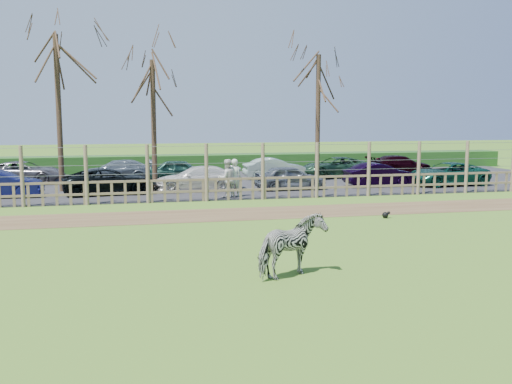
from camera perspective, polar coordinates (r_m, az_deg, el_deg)
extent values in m
plane|color=olive|center=(17.09, -1.51, -4.85)|extent=(120.00, 120.00, 0.00)
cube|color=brown|center=(21.44, -3.75, -2.28)|extent=(34.00, 2.80, 0.01)
cube|color=#232326|center=(31.26, -6.46, 0.86)|extent=(44.00, 13.00, 0.04)
cube|color=#1E4716|center=(38.15, -7.54, 2.87)|extent=(46.00, 2.00, 1.10)
cube|color=brown|center=(24.80, -4.95, 0.11)|extent=(30.00, 0.06, 0.10)
cube|color=brown|center=(24.74, -4.97, 1.26)|extent=(30.00, 0.06, 0.10)
cylinder|color=brown|center=(24.91, -22.35, 1.44)|extent=(0.16, 0.16, 2.50)
cylinder|color=brown|center=(24.59, -16.61, 1.63)|extent=(0.16, 0.16, 2.50)
cylinder|color=brown|center=(24.52, -10.78, 1.80)|extent=(0.16, 0.16, 2.50)
cylinder|color=brown|center=(24.71, -4.97, 1.95)|extent=(0.16, 0.16, 2.50)
cylinder|color=brown|center=(25.15, 0.69, 2.07)|extent=(0.16, 0.16, 2.50)
cylinder|color=brown|center=(25.82, 6.11, 2.18)|extent=(0.16, 0.16, 2.50)
cylinder|color=brown|center=(26.71, 11.21, 2.26)|extent=(0.16, 0.16, 2.50)
cylinder|color=brown|center=(27.79, 15.95, 2.31)|extent=(0.16, 0.16, 2.50)
cylinder|color=brown|center=(29.05, 20.31, 2.35)|extent=(0.16, 0.16, 2.50)
cylinder|color=gray|center=(24.71, -4.97, 1.95)|extent=(30.00, 0.02, 0.02)
cylinder|color=gray|center=(24.67, -4.98, 2.87)|extent=(30.00, 0.02, 0.02)
cylinder|color=gray|center=(24.64, -4.99, 3.80)|extent=(30.00, 0.02, 0.02)
cylinder|color=gray|center=(24.62, -5.00, 4.61)|extent=(30.00, 0.02, 0.02)
cylinder|color=#3D2B1E|center=(29.09, -19.11, 7.35)|extent=(0.26, 0.26, 7.50)
cylinder|color=#3D2B1E|center=(29.92, -10.20, 6.69)|extent=(0.26, 0.26, 6.50)
cylinder|color=#3D2B1E|center=(32.02, 6.20, 7.27)|extent=(0.26, 0.26, 7.00)
imported|color=gray|center=(13.15, 3.58, -5.43)|extent=(1.89, 1.54, 1.46)
imported|color=beige|center=(25.78, -2.18, 1.43)|extent=(0.69, 0.52, 1.72)
imported|color=silver|center=(25.53, -2.94, 1.37)|extent=(0.97, 0.84, 1.72)
sphere|color=black|center=(21.22, 12.80, -2.26)|extent=(0.22, 0.22, 0.22)
sphere|color=black|center=(21.27, 13.13, -2.04)|extent=(0.11, 0.11, 0.11)
imported|color=#11144A|center=(28.05, -24.25, 0.72)|extent=(3.66, 1.34, 1.20)
imported|color=black|center=(27.60, -14.42, 1.06)|extent=(4.51, 2.46, 1.20)
imported|color=white|center=(28.00, -5.94, 1.35)|extent=(4.14, 1.68, 1.20)
imported|color=#535A63|center=(28.36, 3.42, 1.46)|extent=(3.55, 1.50, 1.20)
imported|color=black|center=(30.31, 12.23, 1.70)|extent=(3.67, 1.34, 1.20)
imported|color=#0F4031|center=(31.68, 18.62, 1.72)|extent=(4.44, 2.28, 1.20)
imported|color=#565259|center=(33.33, -22.21, 1.83)|extent=(4.54, 2.54, 1.20)
imported|color=slate|center=(32.54, -13.79, 2.05)|extent=(4.18, 1.80, 1.20)
imported|color=#1D4336|center=(32.34, -7.50, 2.17)|extent=(3.68, 1.89, 1.20)
imported|color=#ADC6B5|center=(33.23, 1.86, 2.38)|extent=(3.65, 1.31, 1.20)
imported|color=#21432B|center=(34.25, 7.94, 2.47)|extent=(4.35, 2.06, 1.20)
imported|color=black|center=(36.48, 14.19, 2.63)|extent=(4.27, 2.05, 1.20)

